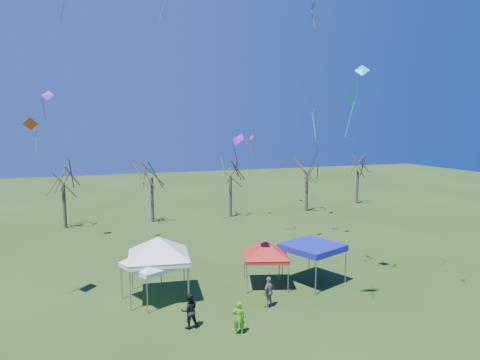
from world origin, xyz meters
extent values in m
plane|color=#264315|center=(0.00, 0.00, 0.00)|extent=(140.00, 140.00, 0.00)
cylinder|color=#3D2D21|center=(-10.77, 24.65, 2.14)|extent=(0.32, 0.32, 4.28)
cylinder|color=#3D2D21|center=(-2.37, 24.38, 2.32)|extent=(0.32, 0.32, 4.64)
cylinder|color=#3D2D21|center=(6.03, 24.04, 2.24)|extent=(0.32, 0.32, 4.49)
cylinder|color=#3D2D21|center=(15.36, 24.00, 2.24)|extent=(0.32, 0.32, 4.47)
cylinder|color=#3D2D21|center=(23.72, 26.07, 2.12)|extent=(0.32, 0.32, 4.23)
cylinder|color=gray|center=(-5.79, 2.55, 0.96)|extent=(0.06, 0.06, 1.93)
cylinder|color=gray|center=(-6.92, 5.00, 0.96)|extent=(0.06, 0.06, 1.93)
cylinder|color=gray|center=(-3.34, 3.69, 0.96)|extent=(0.06, 0.06, 1.93)
cylinder|color=gray|center=(-4.47, 6.14, 0.96)|extent=(0.06, 0.06, 1.93)
cube|color=white|center=(-5.13, 4.35, 2.04)|extent=(3.84, 3.84, 0.23)
pyramid|color=white|center=(-5.13, 4.35, 3.12)|extent=(3.71, 3.71, 0.96)
cylinder|color=gray|center=(-6.60, 3.18, 1.12)|extent=(0.07, 0.07, 2.24)
cylinder|color=gray|center=(-6.19, 6.29, 1.12)|extent=(0.07, 0.07, 2.24)
cylinder|color=gray|center=(-3.50, 2.78, 1.12)|extent=(0.07, 0.07, 2.24)
cylinder|color=gray|center=(-3.09, 5.88, 1.12)|extent=(0.07, 0.07, 2.24)
cube|color=white|center=(-4.85, 4.53, 2.37)|extent=(3.76, 3.76, 0.27)
pyramid|color=white|center=(-4.85, 4.53, 3.62)|extent=(4.70, 4.70, 1.12)
cylinder|color=gray|center=(0.12, 3.28, 0.88)|extent=(0.05, 0.05, 1.76)
cylinder|color=gray|center=(0.85, 5.64, 0.88)|extent=(0.05, 0.05, 1.76)
cylinder|color=gray|center=(2.48, 2.55, 0.88)|extent=(0.05, 0.05, 1.76)
cylinder|color=gray|center=(3.21, 4.91, 0.88)|extent=(0.05, 0.05, 1.76)
cube|color=red|center=(1.67, 4.10, 1.87)|extent=(3.31, 3.31, 0.21)
pyramid|color=red|center=(1.67, 4.10, 2.86)|extent=(3.57, 3.57, 0.88)
cylinder|color=gray|center=(3.86, 1.71, 1.06)|extent=(0.06, 0.06, 2.11)
cylinder|color=gray|center=(2.78, 4.47, 1.06)|extent=(0.06, 0.06, 2.11)
cylinder|color=gray|center=(6.61, 2.79, 1.06)|extent=(0.06, 0.06, 2.11)
cylinder|color=gray|center=(5.54, 5.54, 1.06)|extent=(0.06, 0.06, 2.11)
cube|color=#1014A7|center=(4.70, 3.63, 2.24)|extent=(4.11, 4.11, 0.25)
cube|color=#1014A7|center=(4.70, 3.63, 2.43)|extent=(4.11, 4.11, 0.13)
imported|color=slate|center=(0.63, 1.15, 0.86)|extent=(1.07, 0.91, 1.72)
imported|color=#51B51C|center=(-1.96, -1.17, 0.81)|extent=(0.67, 0.53, 1.62)
imported|color=black|center=(-4.05, 0.21, 0.89)|extent=(0.88, 0.70, 1.77)
cone|color=#0ED5AF|center=(6.86, 2.12, 13.16)|extent=(1.08, 0.99, 0.73)
cube|color=#0ED5AF|center=(6.63, 2.27, 12.17)|extent=(0.35, 0.52, 1.56)
cone|color=yellow|center=(13.68, 19.77, 11.47)|extent=(0.90, 1.06, 1.06)
cube|color=yellow|center=(13.80, 19.94, 9.91)|extent=(0.40, 0.31, 2.59)
cone|color=purple|center=(-11.24, 18.34, 12.33)|extent=(1.07, 0.78, 0.86)
cube|color=purple|center=(-11.57, 18.42, 11.20)|extent=(0.20, 0.70, 1.78)
cone|color=#E34515|center=(-13.12, 22.97, 10.09)|extent=(1.38, 0.82, 1.22)
cube|color=#E34515|center=(-12.79, 23.01, 8.61)|extent=(0.11, 0.71, 2.33)
cone|color=#0CB6A3|center=(7.39, 4.22, 11.70)|extent=(0.64, 1.03, 0.89)
cube|color=#0CB6A3|center=(7.35, 3.96, 10.33)|extent=(0.57, 0.13, 2.26)
cube|color=blue|center=(-9.61, 14.13, 18.21)|extent=(0.56, 0.57, 1.98)
cone|color=#E25F0B|center=(7.81, 22.40, 8.68)|extent=(0.37, 0.70, 0.64)
cube|color=#E25F0B|center=(7.79, 22.76, 7.57)|extent=(0.76, 0.08, 1.90)
cone|color=#0DC8D0|center=(4.38, 20.28, 6.00)|extent=(0.70, 0.82, 0.65)
cube|color=#0DC8D0|center=(4.49, 20.07, 5.12)|extent=(0.47, 0.28, 1.42)
cone|color=#D65B0B|center=(7.90, 10.04, 18.81)|extent=(0.82, 0.86, 0.72)
cube|color=#D65B0B|center=(8.00, 10.15, 17.89)|extent=(0.29, 0.25, 1.46)
cone|color=purple|center=(-0.70, 2.49, 9.22)|extent=(0.86, 1.00, 0.71)
cube|color=purple|center=(-0.78, 2.67, 8.35)|extent=(0.42, 0.22, 1.31)
cube|color=#1586E8|center=(-1.79, 18.45, 19.96)|extent=(0.85, 0.45, 2.35)
camera|label=1|loc=(-8.47, -19.50, 9.97)|focal=32.00mm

